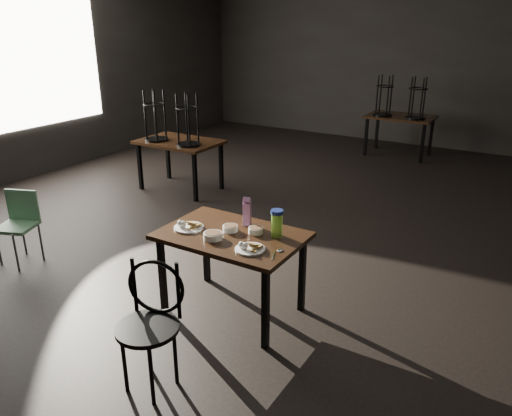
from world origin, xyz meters
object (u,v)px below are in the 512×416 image
Objects in this scene: bentwood_chair at (151,316)px; main_table at (232,242)px; water_bottle at (277,223)px; school_chair at (19,220)px; juice_carton at (247,212)px.

main_table is at bearing 73.67° from bentwood_chair.
main_table is 0.43m from water_bottle.
bentwood_chair is 1.20× the size of school_chair.
juice_carton reaches higher than water_bottle.
school_chair is at bearing 145.51° from bentwood_chair.
main_table is 2.51m from school_chair.
bentwood_chair is at bearing -88.00° from main_table.
school_chair is (-2.51, 0.73, -0.08)m from bentwood_chair.
main_table is 4.68× the size of juice_carton.
main_table is 1.57× the size of school_chair.
water_bottle is at bearing 57.20° from bentwood_chair.
bentwood_chair is at bearing -104.47° from water_bottle.
school_chair is at bearing -167.21° from juice_carton.
bentwood_chair is (0.03, -1.29, -0.32)m from juice_carton.
water_bottle is 1.29m from bentwood_chair.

